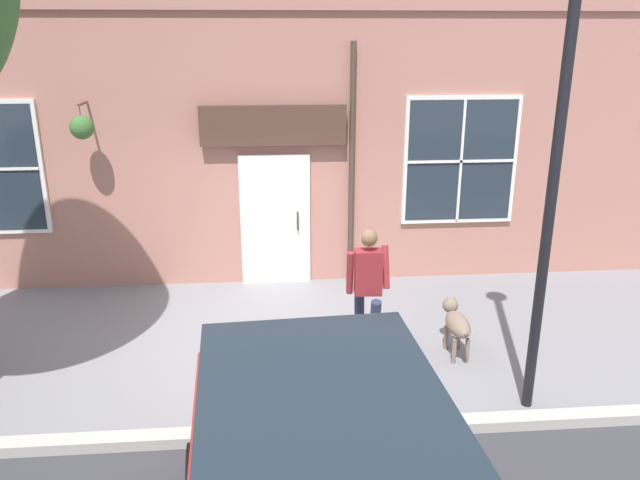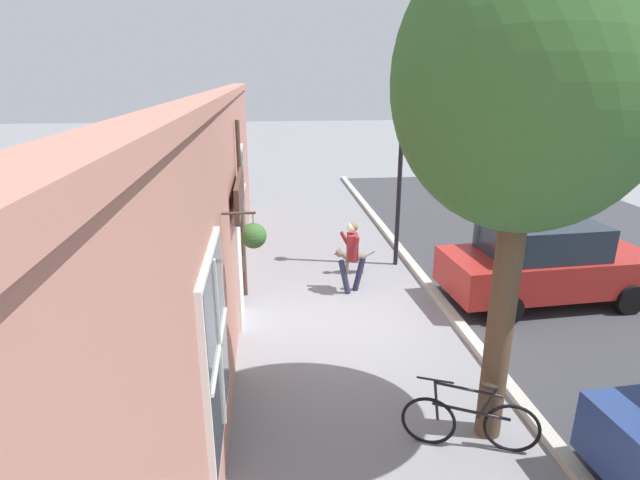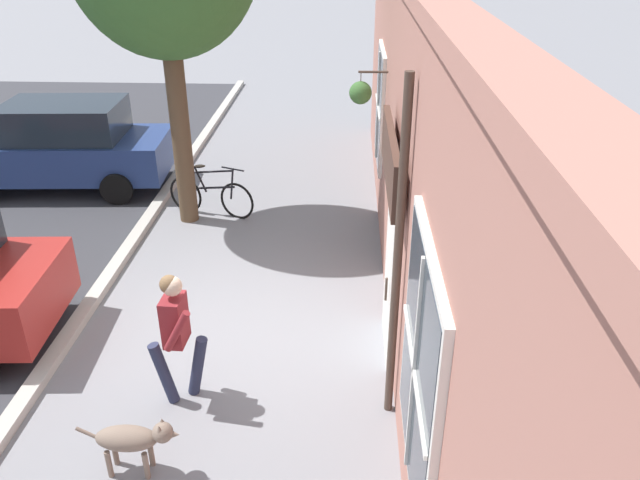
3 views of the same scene
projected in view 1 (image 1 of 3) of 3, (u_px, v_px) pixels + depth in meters
ground_plane at (265, 345)px, 8.14m from camera, size 90.00×90.00×0.00m
storefront_facade at (260, 147)px, 9.66m from camera, size 0.95×18.00×4.34m
pedestrian_walking at (368, 279)px, 7.73m from camera, size 0.65×0.56×1.62m
dog_on_leash at (456, 322)px, 7.80m from camera, size 1.02×0.28×0.65m
street_lamp at (566, 78)px, 5.73m from camera, size 0.32×0.32×5.41m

